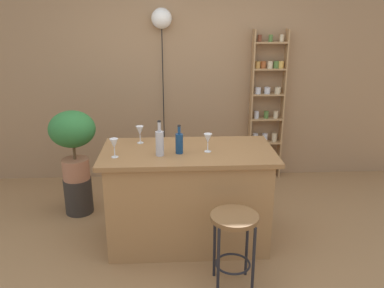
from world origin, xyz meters
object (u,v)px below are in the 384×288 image
at_px(spice_shelf, 267,106).
at_px(wine_glass_left, 140,131).
at_px(potted_plant, 73,137).
at_px(bottle_soda_blue, 179,143).
at_px(wine_glass_center, 114,144).
at_px(bar_stool, 234,233).
at_px(pendant_globe_light, 162,20).
at_px(bottle_vinegar, 160,142).
at_px(plant_stool, 79,195).
at_px(wine_glass_right, 208,139).

bearing_deg(spice_shelf, wine_glass_left, -139.44).
height_order(potted_plant, bottle_soda_blue, bottle_soda_blue).
bearing_deg(wine_glass_center, wine_glass_left, 63.33).
distance_m(bar_stool, potted_plant, 2.02).
distance_m(potted_plant, wine_glass_center, 0.96).
xyz_separation_m(potted_plant, wine_glass_left, (0.72, -0.40, 0.17)).
relative_size(potted_plant, pendant_globe_light, 0.35).
height_order(bottle_soda_blue, bottle_vinegar, bottle_vinegar).
distance_m(plant_stool, wine_glass_center, 1.26).
xyz_separation_m(bar_stool, wine_glass_left, (-0.76, 0.92, 0.55)).
bearing_deg(potted_plant, wine_glass_left, -28.99).
bearing_deg(bottle_soda_blue, wine_glass_center, -172.48).
bearing_deg(wine_glass_right, potted_plant, 153.07).
bearing_deg(bottle_soda_blue, pendant_globe_light, 95.71).
distance_m(wine_glass_center, pendant_globe_light, 1.98).
bearing_deg(wine_glass_center, wine_glass_right, 7.04).
bearing_deg(plant_stool, spice_shelf, 21.63).
xyz_separation_m(bar_stool, potted_plant, (-1.48, 1.32, 0.38)).
height_order(wine_glass_right, pendant_globe_light, pendant_globe_light).
height_order(wine_glass_center, wine_glass_right, same).
xyz_separation_m(bottle_soda_blue, bottle_vinegar, (-0.17, -0.05, 0.02)).
distance_m(bottle_soda_blue, bottle_vinegar, 0.17).
xyz_separation_m(wine_glass_center, wine_glass_right, (0.80, 0.10, 0.00)).
bearing_deg(plant_stool, bar_stool, -41.64).
bearing_deg(bottle_vinegar, bottle_soda_blue, 15.88).
bearing_deg(wine_glass_center, plant_stool, 124.63).
bearing_deg(spice_shelf, bar_stool, -108.59).
height_order(plant_stool, pendant_globe_light, pendant_globe_light).
height_order(bottle_soda_blue, wine_glass_center, bottle_soda_blue).
distance_m(plant_stool, bottle_vinegar, 1.45).
bearing_deg(wine_glass_right, pendant_globe_light, 104.52).
bearing_deg(plant_stool, bottle_vinegar, -39.33).
height_order(plant_stool, wine_glass_right, wine_glass_right).
relative_size(bottle_vinegar, wine_glass_center, 1.88).
bearing_deg(wine_glass_right, bottle_soda_blue, -174.01).
relative_size(spice_shelf, bottle_soda_blue, 7.45).
distance_m(spice_shelf, wine_glass_right, 1.80).
height_order(plant_stool, wine_glass_center, wine_glass_center).
bearing_deg(potted_plant, bottle_soda_blue, -33.00).
height_order(potted_plant, bottle_vinegar, bottle_vinegar).
bearing_deg(spice_shelf, bottle_soda_blue, -125.70).
bearing_deg(bottle_soda_blue, potted_plant, 147.00).
relative_size(spice_shelf, wine_glass_left, 11.54).
xyz_separation_m(bar_stool, bottle_vinegar, (-0.57, 0.57, 0.55)).
relative_size(wine_glass_center, wine_glass_right, 1.00).
distance_m(bar_stool, bottle_soda_blue, 0.91).
xyz_separation_m(spice_shelf, plant_stool, (-2.22, -0.88, -0.76)).
relative_size(wine_glass_center, pendant_globe_light, 0.08).
height_order(bottle_vinegar, wine_glass_center, bottle_vinegar).
bearing_deg(wine_glass_left, bottle_vinegar, -61.18).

